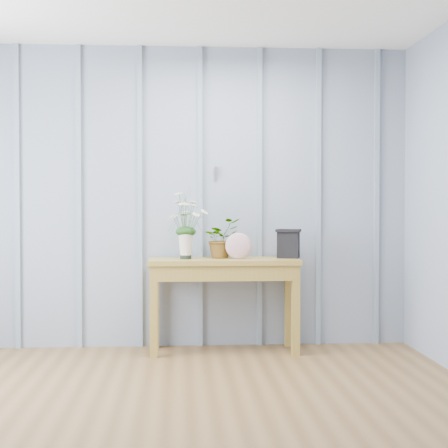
{
  "coord_description": "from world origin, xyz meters",
  "views": [
    {
      "loc": [
        0.07,
        -3.49,
        1.17
      ],
      "look_at": [
        0.43,
        1.94,
        1.03
      ],
      "focal_mm": 55.0,
      "sensor_mm": 36.0,
      "label": 1
    }
  ],
  "objects": [
    {
      "name": "carved_box",
      "position": [
        0.96,
        2.03,
        0.87
      ],
      "size": [
        0.23,
        0.2,
        0.24
      ],
      "color": "black",
      "rests_on": "sideboard"
    },
    {
      "name": "room_shell",
      "position": [
        0.0,
        0.92,
        1.99
      ],
      "size": [
        4.0,
        4.5,
        2.5
      ],
      "color": "#8892A6",
      "rests_on": "ground"
    },
    {
      "name": "spider_plant",
      "position": [
        0.41,
        2.08,
        0.91
      ],
      "size": [
        0.38,
        0.37,
        0.32
      ],
      "primitive_type": "imported",
      "rotation": [
        0.0,
        0.0,
        0.61
      ],
      "color": "#133710",
      "rests_on": "sideboard"
    },
    {
      "name": "daisy_vase",
      "position": [
        0.13,
        1.99,
        1.1
      ],
      "size": [
        0.4,
        0.3,
        0.57
      ],
      "color": "black",
      "rests_on": "sideboard"
    },
    {
      "name": "ground",
      "position": [
        0.0,
        0.0,
        0.0
      ],
      "size": [
        4.5,
        4.5,
        0.0
      ],
      "primitive_type": "plane",
      "color": "brown",
      "rests_on": "ground"
    },
    {
      "name": "felt_disc_vessel",
      "position": [
        0.55,
        1.94,
        0.86
      ],
      "size": [
        0.22,
        0.1,
        0.21
      ],
      "primitive_type": "ellipsoid",
      "rotation": [
        0.0,
        0.0,
        -0.19
      ],
      "color": "#8C4362",
      "rests_on": "sideboard"
    },
    {
      "name": "sideboard",
      "position": [
        0.43,
        1.99,
        0.64
      ],
      "size": [
        1.2,
        0.45,
        0.75
      ],
      "color": "olive",
      "rests_on": "ground"
    }
  ]
}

